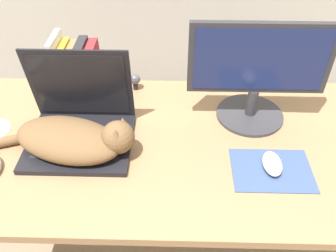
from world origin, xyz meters
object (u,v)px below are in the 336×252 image
object	(u,v)px
cat	(74,139)
computer_mouse	(272,164)
external_monitor	(258,72)
book_row	(78,69)
webcam	(135,80)
laptop	(80,125)

from	to	relation	value
cat	computer_mouse	xyz separation A→B (m)	(0.60, -0.05, -0.04)
cat	external_monitor	distance (m)	0.62
external_monitor	computer_mouse	bearing A→B (deg)	-83.45
book_row	webcam	bearing A→B (deg)	5.92
computer_mouse	external_monitor	bearing A→B (deg)	96.55
cat	webcam	world-z (taller)	cat
laptop	webcam	bearing A→B (deg)	62.28
cat	book_row	bearing A→B (deg)	99.18
laptop	webcam	size ratio (longest dim) A/B	5.08
laptop	computer_mouse	xyz separation A→B (m)	(0.60, -0.12, -0.03)
cat	book_row	world-z (taller)	book_row
external_monitor	webcam	size ratio (longest dim) A/B	6.93
external_monitor	laptop	bearing A→B (deg)	-167.46
computer_mouse	laptop	bearing A→B (deg)	168.35
cat	computer_mouse	world-z (taller)	cat
computer_mouse	webcam	distance (m)	0.61
cat	webcam	xyz separation A→B (m)	(0.15, 0.36, -0.01)
cat	computer_mouse	distance (m)	0.61
book_row	computer_mouse	bearing A→B (deg)	-30.57
laptop	cat	distance (m)	0.07
webcam	book_row	bearing A→B (deg)	-174.08
laptop	book_row	size ratio (longest dim) A/B	1.45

